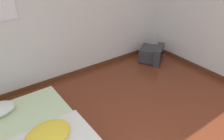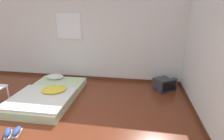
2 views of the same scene
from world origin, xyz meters
TOP-DOWN VIEW (x-y plane):
  - wall_back at (-0.01, 3.02)m, footprint 7.97×0.08m
  - crt_tv at (2.25, 2.52)m, footprint 0.66×0.65m

SIDE VIEW (x-z plane):
  - crt_tv at x=2.25m, z-range -0.01..0.35m
  - wall_back at x=-0.01m, z-range -0.01..2.59m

